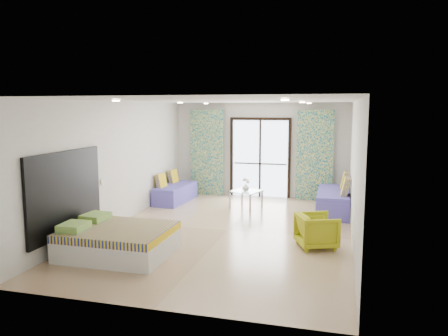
% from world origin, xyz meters
% --- Properties ---
extents(floor, '(5.00, 7.50, 0.01)m').
position_xyz_m(floor, '(0.00, 0.00, 0.00)').
color(floor, tan).
rests_on(floor, ground).
extents(ceiling, '(5.00, 7.50, 0.01)m').
position_xyz_m(ceiling, '(0.00, 0.00, 2.70)').
color(ceiling, silver).
rests_on(ceiling, ground).
extents(wall_back, '(5.00, 0.01, 2.70)m').
position_xyz_m(wall_back, '(0.00, 3.75, 1.35)').
color(wall_back, silver).
rests_on(wall_back, ground).
extents(wall_front, '(5.00, 0.01, 2.70)m').
position_xyz_m(wall_front, '(0.00, -3.75, 1.35)').
color(wall_front, silver).
rests_on(wall_front, ground).
extents(wall_left, '(0.01, 7.50, 2.70)m').
position_xyz_m(wall_left, '(-2.50, 0.00, 1.35)').
color(wall_left, silver).
rests_on(wall_left, ground).
extents(wall_right, '(0.01, 7.50, 2.70)m').
position_xyz_m(wall_right, '(2.50, 0.00, 1.35)').
color(wall_right, silver).
rests_on(wall_right, ground).
extents(balcony_door, '(1.76, 0.08, 2.28)m').
position_xyz_m(balcony_door, '(0.00, 3.72, 1.26)').
color(balcony_door, black).
rests_on(balcony_door, floor).
extents(balcony_rail, '(1.52, 0.03, 0.04)m').
position_xyz_m(balcony_rail, '(0.00, 3.73, 0.95)').
color(balcony_rail, '#595451').
rests_on(balcony_rail, balcony_door).
extents(curtain_left, '(1.00, 0.10, 2.50)m').
position_xyz_m(curtain_left, '(-1.55, 3.57, 1.25)').
color(curtain_left, white).
rests_on(curtain_left, floor).
extents(curtain_right, '(1.00, 0.10, 2.50)m').
position_xyz_m(curtain_right, '(1.55, 3.57, 1.25)').
color(curtain_right, white).
rests_on(curtain_right, floor).
extents(downlight_a, '(0.12, 0.12, 0.02)m').
position_xyz_m(downlight_a, '(-1.40, -2.00, 2.67)').
color(downlight_a, '#FFE0B2').
rests_on(downlight_a, ceiling).
extents(downlight_b, '(0.12, 0.12, 0.02)m').
position_xyz_m(downlight_b, '(1.40, -2.00, 2.67)').
color(downlight_b, '#FFE0B2').
rests_on(downlight_b, ceiling).
extents(downlight_c, '(0.12, 0.12, 0.02)m').
position_xyz_m(downlight_c, '(-1.40, 1.00, 2.67)').
color(downlight_c, '#FFE0B2').
rests_on(downlight_c, ceiling).
extents(downlight_d, '(0.12, 0.12, 0.02)m').
position_xyz_m(downlight_d, '(1.40, 1.00, 2.67)').
color(downlight_d, '#FFE0B2').
rests_on(downlight_d, ceiling).
extents(downlight_e, '(0.12, 0.12, 0.02)m').
position_xyz_m(downlight_e, '(-1.40, 3.00, 2.67)').
color(downlight_e, '#FFE0B2').
rests_on(downlight_e, ceiling).
extents(downlight_f, '(0.12, 0.12, 0.02)m').
position_xyz_m(downlight_f, '(1.40, 3.00, 2.67)').
color(downlight_f, '#FFE0B2').
rests_on(downlight_f, ceiling).
extents(headboard, '(0.06, 2.10, 1.50)m').
position_xyz_m(headboard, '(-2.46, -1.98, 1.05)').
color(headboard, black).
rests_on(headboard, floor).
extents(switch_plate, '(0.02, 0.10, 0.10)m').
position_xyz_m(switch_plate, '(-2.47, -0.73, 1.05)').
color(switch_plate, silver).
rests_on(switch_plate, wall_left).
extents(bed, '(1.79, 1.46, 0.62)m').
position_xyz_m(bed, '(-1.47, -1.98, 0.26)').
color(bed, silver).
rests_on(bed, floor).
extents(daybed_left, '(0.73, 1.70, 0.82)m').
position_xyz_m(daybed_left, '(-2.11, 2.38, 0.26)').
color(daybed_left, '#524AB1').
rests_on(daybed_left, floor).
extents(daybed_right, '(0.78, 1.96, 0.96)m').
position_xyz_m(daybed_right, '(2.12, 2.19, 0.30)').
color(daybed_right, '#524AB1').
rests_on(daybed_right, floor).
extents(coffee_table, '(0.87, 0.87, 0.79)m').
position_xyz_m(coffee_table, '(-0.06, 2.11, 0.41)').
color(coffee_table, silver).
rests_on(coffee_table, floor).
extents(vase, '(0.22, 0.23, 0.18)m').
position_xyz_m(vase, '(-0.07, 2.10, 0.55)').
color(vase, white).
rests_on(vase, coffee_table).
extents(armchair, '(0.84, 0.86, 0.69)m').
position_xyz_m(armchair, '(1.86, -0.65, 0.34)').
color(armchair, '#ABAF16').
rests_on(armchair, floor).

